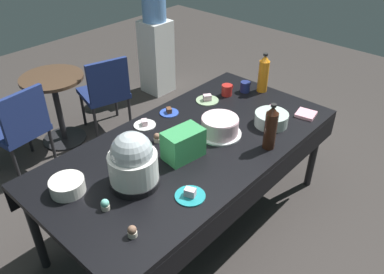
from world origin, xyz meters
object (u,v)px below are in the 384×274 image
at_px(coffee_mug_red, 227,90).
at_px(maroon_chair_left, 20,126).
at_px(frosted_layer_cake, 220,126).
at_px(soda_carton, 183,144).
at_px(slow_cooker, 133,162).
at_px(maroon_chair_right, 105,90).
at_px(soda_bottle_orange_juice, 264,74).
at_px(ceramic_snack_bowl, 67,186).
at_px(coffee_mug_navy, 245,87).
at_px(water_cooler, 156,46).
at_px(potluck_table, 192,150).
at_px(dessert_plate_teal, 190,195).
at_px(cupcake_cocoa, 157,138).
at_px(cupcake_rose, 271,109).
at_px(cupcake_berry, 132,231).
at_px(glass_salad_bowl, 271,119).
at_px(dessert_plate_charcoal, 140,148).
at_px(soda_bottle_cola, 271,128).
at_px(round_cafe_table, 56,97).
at_px(dessert_plate_white, 145,124).
at_px(cupcake_mint, 105,205).
at_px(dessert_plate_sage, 207,99).
at_px(dessert_plate_cobalt, 169,112).

height_order(coffee_mug_red, maroon_chair_left, maroon_chair_left).
height_order(frosted_layer_cake, soda_carton, soda_carton).
xyz_separation_m(slow_cooker, maroon_chair_right, (0.93, 1.57, -0.42)).
bearing_deg(soda_bottle_orange_juice, ceramic_snack_bowl, 176.53).
bearing_deg(coffee_mug_navy, soda_bottle_orange_juice, -42.61).
bearing_deg(water_cooler, maroon_chair_right, -162.30).
height_order(potluck_table, dessert_plate_teal, dessert_plate_teal).
bearing_deg(water_cooler, potluck_table, -126.91).
bearing_deg(cupcake_cocoa, potluck_table, -52.00).
bearing_deg(cupcake_rose, cupcake_berry, -173.90).
distance_m(glass_salad_bowl, dessert_plate_charcoal, 1.00).
relative_size(glass_salad_bowl, cupcake_berry, 3.67).
relative_size(soda_bottle_cola, coffee_mug_navy, 2.71).
relative_size(dessert_plate_charcoal, coffee_mug_red, 1.23).
height_order(soda_carton, water_cooler, water_cooler).
xyz_separation_m(coffee_mug_navy, round_cafe_table, (-0.94, 1.57, -0.30)).
xyz_separation_m(slow_cooker, coffee_mug_red, (1.28, 0.30, -0.12)).
xyz_separation_m(cupcake_rose, soda_bottle_orange_juice, (0.27, 0.26, 0.13)).
height_order(frosted_layer_cake, maroon_chair_left, frosted_layer_cake).
relative_size(cupcake_cocoa, maroon_chair_right, 0.08).
height_order(slow_cooker, cupcake_rose, slow_cooker).
height_order(slow_cooker, coffee_mug_red, slow_cooker).
distance_m(dessert_plate_white, cupcake_rose, 0.99).
bearing_deg(coffee_mug_navy, frosted_layer_cake, -158.97).
bearing_deg(cupcake_cocoa, cupcake_rose, -22.42).
distance_m(potluck_table, cupcake_mint, 0.81).
height_order(cupcake_rose, coffee_mug_navy, coffee_mug_navy).
distance_m(slow_cooker, coffee_mug_navy, 1.46).
bearing_deg(soda_carton, glass_salad_bowl, -8.42).
xyz_separation_m(dessert_plate_charcoal, maroon_chair_right, (0.67, 1.33, -0.27)).
height_order(soda_bottle_cola, round_cafe_table, soda_bottle_cola).
distance_m(cupcake_rose, coffee_mug_navy, 0.39).
distance_m(dessert_plate_teal, maroon_chair_right, 2.07).
bearing_deg(round_cafe_table, cupcake_berry, -110.27).
bearing_deg(cupcake_berry, potluck_table, 22.27).
bearing_deg(cupcake_mint, round_cafe_table, 67.83).
xyz_separation_m(maroon_chair_left, water_cooler, (1.94, 0.33, 0.10)).
bearing_deg(coffee_mug_red, dessert_plate_sage, 164.16).
height_order(dessert_plate_cobalt, round_cafe_table, dessert_plate_cobalt).
relative_size(potluck_table, ceramic_snack_bowl, 10.78).
height_order(ceramic_snack_bowl, soda_bottle_orange_juice, soda_bottle_orange_juice).
height_order(cupcake_berry, round_cafe_table, cupcake_berry).
height_order(dessert_plate_sage, coffee_mug_red, coffee_mug_red).
height_order(slow_cooker, ceramic_snack_bowl, slow_cooker).
xyz_separation_m(frosted_layer_cake, coffee_mug_navy, (0.67, 0.26, -0.02)).
bearing_deg(ceramic_snack_bowl, cupcake_cocoa, -0.75).
bearing_deg(soda_bottle_orange_juice, maroon_chair_right, 113.02).
xyz_separation_m(cupcake_berry, maroon_chair_right, (1.21, 1.88, -0.29)).
xyz_separation_m(ceramic_snack_bowl, maroon_chair_left, (0.32, 1.34, -0.30)).
height_order(potluck_table, maroon_chair_right, maroon_chair_right).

